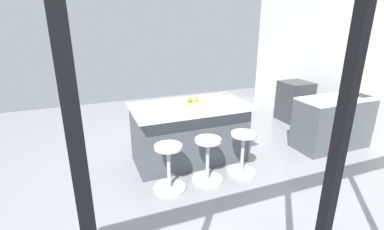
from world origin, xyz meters
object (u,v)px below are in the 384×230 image
(stool_by_window, at_px, (242,154))
(stool_middle, at_px, (208,161))
(oven_range, at_px, (295,101))
(apple_green, at_px, (190,100))
(stool_near_camera, at_px, (169,169))
(fruit_bowl, at_px, (225,96))
(apple_yellow, at_px, (196,98))
(cutting_board, at_px, (196,103))
(kitchen_island, at_px, (190,132))

(stool_by_window, relative_size, stool_middle, 1.00)
(oven_range, relative_size, apple_green, 10.71)
(stool_near_camera, bearing_deg, fruit_bowl, -147.42)
(stool_middle, relative_size, apple_yellow, 8.77)
(apple_green, bearing_deg, cutting_board, 156.16)
(stool_near_camera, height_order, apple_yellow, apple_yellow)
(stool_middle, distance_m, apple_yellow, 1.03)
(stool_middle, bearing_deg, cutting_board, -98.61)
(stool_middle, xyz_separation_m, fruit_bowl, (-0.67, -0.78, 0.67))
(kitchen_island, bearing_deg, oven_range, -162.36)
(stool_by_window, relative_size, apple_green, 7.89)
(kitchen_island, distance_m, apple_green, 0.52)
(apple_green, bearing_deg, oven_range, -162.96)
(oven_range, xyz_separation_m, stool_near_camera, (3.41, 1.58, -0.13))
(fruit_bowl, bearing_deg, stool_near_camera, 32.58)
(stool_middle, height_order, apple_green, apple_green)
(kitchen_island, height_order, stool_near_camera, kitchen_island)
(stool_by_window, height_order, fruit_bowl, fruit_bowl)
(kitchen_island, xyz_separation_m, apple_yellow, (-0.14, -0.09, 0.52))
(kitchen_island, height_order, fruit_bowl, fruit_bowl)
(apple_yellow, bearing_deg, cutting_board, 63.19)
(stool_middle, distance_m, apple_green, 0.99)
(stool_middle, bearing_deg, oven_range, -151.05)
(fruit_bowl, bearing_deg, cutting_board, 10.38)
(stool_by_window, height_order, apple_green, apple_green)
(kitchen_island, relative_size, cutting_board, 4.91)
(apple_yellow, bearing_deg, stool_near_camera, 47.32)
(stool_near_camera, distance_m, cutting_board, 1.14)
(stool_by_window, relative_size, cutting_board, 1.77)
(apple_yellow, relative_size, fruit_bowl, 0.40)
(apple_green, distance_m, fruit_bowl, 0.65)
(stool_middle, bearing_deg, kitchen_island, -90.00)
(apple_green, bearing_deg, kitchen_island, 58.09)
(stool_middle, height_order, apple_yellow, apple_yellow)
(cutting_board, bearing_deg, stool_middle, 81.39)
(stool_by_window, relative_size, stool_near_camera, 1.00)
(oven_range, distance_m, cutting_board, 2.94)
(apple_green, bearing_deg, fruit_bowl, -173.85)
(stool_by_window, distance_m, cutting_board, 1.04)
(stool_middle, distance_m, stool_near_camera, 0.56)
(kitchen_island, height_order, apple_green, apple_green)
(stool_near_camera, distance_m, fruit_bowl, 1.60)
(stool_by_window, bearing_deg, stool_near_camera, 0.00)
(kitchen_island, bearing_deg, apple_yellow, -149.11)
(kitchen_island, distance_m, apple_yellow, 0.54)
(stool_near_camera, distance_m, apple_green, 1.15)
(oven_range, bearing_deg, stool_middle, 28.95)
(oven_range, height_order, stool_near_camera, oven_range)
(stool_middle, height_order, stool_near_camera, same)
(oven_range, relative_size, fruit_bowl, 4.77)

